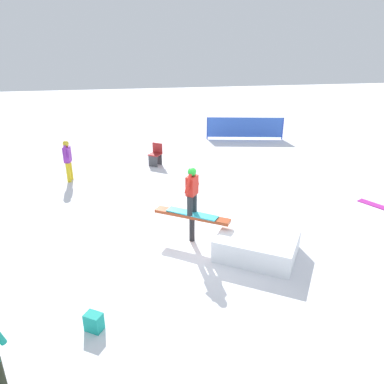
{
  "coord_description": "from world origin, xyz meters",
  "views": [
    {
      "loc": [
        1.47,
        8.24,
        4.87
      ],
      "look_at": [
        0.0,
        0.0,
        1.35
      ],
      "focal_mm": 35.0,
      "sensor_mm": 36.0,
      "label": 1
    }
  ],
  "objects_px": {
    "main_rider_on_rail": "(192,192)",
    "bystander_purple": "(68,159)",
    "loose_snowboard_magenta": "(379,206)",
    "folding_chair": "(156,155)",
    "backpack_on_snow": "(94,322)",
    "rail_feature": "(192,219)"
  },
  "relations": [
    {
      "from": "main_rider_on_rail",
      "to": "bystander_purple",
      "type": "bearing_deg",
      "value": -18.45
    },
    {
      "from": "main_rider_on_rail",
      "to": "loose_snowboard_magenta",
      "type": "xyz_separation_m",
      "value": [
        -6.01,
        -1.01,
        -1.33
      ]
    },
    {
      "from": "loose_snowboard_magenta",
      "to": "folding_chair",
      "type": "bearing_deg",
      "value": 22.43
    },
    {
      "from": "loose_snowboard_magenta",
      "to": "folding_chair",
      "type": "distance_m",
      "value": 8.25
    },
    {
      "from": "folding_chair",
      "to": "backpack_on_snow",
      "type": "height_order",
      "value": "folding_chair"
    },
    {
      "from": "main_rider_on_rail",
      "to": "folding_chair",
      "type": "xyz_separation_m",
      "value": [
        0.38,
        -6.21,
        -0.93
      ]
    },
    {
      "from": "main_rider_on_rail",
      "to": "loose_snowboard_magenta",
      "type": "bearing_deg",
      "value": -134.72
    },
    {
      "from": "rail_feature",
      "to": "main_rider_on_rail",
      "type": "relative_size",
      "value": 1.45
    },
    {
      "from": "rail_feature",
      "to": "main_rider_on_rail",
      "type": "height_order",
      "value": "main_rider_on_rail"
    },
    {
      "from": "rail_feature",
      "to": "loose_snowboard_magenta",
      "type": "distance_m",
      "value": 6.13
    },
    {
      "from": "folding_chair",
      "to": "main_rider_on_rail",
      "type": "bearing_deg",
      "value": -50.51
    },
    {
      "from": "rail_feature",
      "to": "bystander_purple",
      "type": "bearing_deg",
      "value": -21.04
    },
    {
      "from": "rail_feature",
      "to": "folding_chair",
      "type": "distance_m",
      "value": 6.23
    },
    {
      "from": "rail_feature",
      "to": "folding_chair",
      "type": "relative_size",
      "value": 2.04
    },
    {
      "from": "loose_snowboard_magenta",
      "to": "folding_chair",
      "type": "height_order",
      "value": "folding_chair"
    },
    {
      "from": "backpack_on_snow",
      "to": "folding_chair",
      "type": "bearing_deg",
      "value": 110.9
    },
    {
      "from": "folding_chair",
      "to": "loose_snowboard_magenta",
      "type": "bearing_deg",
      "value": -3.15
    },
    {
      "from": "rail_feature",
      "to": "backpack_on_snow",
      "type": "height_order",
      "value": "rail_feature"
    },
    {
      "from": "rail_feature",
      "to": "main_rider_on_rail",
      "type": "distance_m",
      "value": 0.72
    },
    {
      "from": "folding_chair",
      "to": "backpack_on_snow",
      "type": "bearing_deg",
      "value": -65.83
    },
    {
      "from": "rail_feature",
      "to": "folding_chair",
      "type": "height_order",
      "value": "folding_chair"
    },
    {
      "from": "bystander_purple",
      "to": "rail_feature",
      "type": "bearing_deg",
      "value": 44.25
    }
  ]
}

